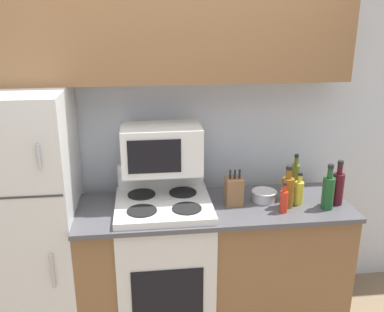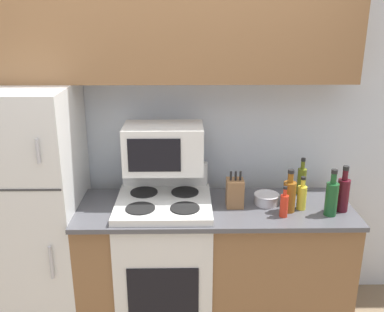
{
  "view_description": "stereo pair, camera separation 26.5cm",
  "coord_description": "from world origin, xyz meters",
  "px_view_note": "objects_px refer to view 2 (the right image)",
  "views": [
    {
      "loc": [
        -0.14,
        -2.24,
        2.1
      ],
      "look_at": [
        0.16,
        0.25,
        1.25
      ],
      "focal_mm": 40.0,
      "sensor_mm": 36.0,
      "label": 1
    },
    {
      "loc": [
        0.13,
        -2.26,
        2.1
      ],
      "look_at": [
        0.16,
        0.25,
        1.25
      ],
      "focal_mm": 40.0,
      "sensor_mm": 36.0,
      "label": 2
    }
  ],
  "objects_px": {
    "bottle_wine_green": "(332,197)",
    "bottle_cooking_spray": "(302,196)",
    "refrigerator": "(34,212)",
    "bowl": "(267,198)",
    "stove": "(165,262)",
    "bottle_hot_sauce": "(284,205)",
    "microwave": "(164,148)",
    "bottle_whiskey": "(289,195)",
    "knife_block": "(235,193)",
    "bottle_wine_red": "(343,194)",
    "bottle_olive_oil": "(302,180)"
  },
  "relations": [
    {
      "from": "bottle_cooking_spray",
      "to": "stove",
      "type": "bearing_deg",
      "value": 176.72
    },
    {
      "from": "knife_block",
      "to": "bottle_cooking_spray",
      "type": "xyz_separation_m",
      "value": [
        0.42,
        -0.05,
        -0.01
      ]
    },
    {
      "from": "bottle_wine_red",
      "to": "bottle_hot_sauce",
      "type": "height_order",
      "value": "bottle_wine_red"
    },
    {
      "from": "microwave",
      "to": "knife_block",
      "type": "height_order",
      "value": "microwave"
    },
    {
      "from": "bottle_wine_green",
      "to": "bottle_whiskey",
      "type": "distance_m",
      "value": 0.25
    },
    {
      "from": "stove",
      "to": "bottle_hot_sauce",
      "type": "distance_m",
      "value": 0.91
    },
    {
      "from": "bottle_wine_green",
      "to": "bottle_hot_sauce",
      "type": "distance_m",
      "value": 0.3
    },
    {
      "from": "bowl",
      "to": "bottle_cooking_spray",
      "type": "xyz_separation_m",
      "value": [
        0.21,
        -0.08,
        0.05
      ]
    },
    {
      "from": "stove",
      "to": "bottle_wine_green",
      "type": "height_order",
      "value": "bottle_wine_green"
    },
    {
      "from": "refrigerator",
      "to": "microwave",
      "type": "distance_m",
      "value": 0.97
    },
    {
      "from": "knife_block",
      "to": "bottle_wine_red",
      "type": "xyz_separation_m",
      "value": [
        0.67,
        -0.08,
        0.02
      ]
    },
    {
      "from": "bottle_hot_sauce",
      "to": "refrigerator",
      "type": "bearing_deg",
      "value": 172.32
    },
    {
      "from": "stove",
      "to": "microwave",
      "type": "bearing_deg",
      "value": 89.65
    },
    {
      "from": "knife_block",
      "to": "bottle_whiskey",
      "type": "xyz_separation_m",
      "value": [
        0.33,
        -0.08,
        0.02
      ]
    },
    {
      "from": "bottle_wine_red",
      "to": "bottle_cooking_spray",
      "type": "xyz_separation_m",
      "value": [
        -0.25,
        0.03,
        -0.03
      ]
    },
    {
      "from": "refrigerator",
      "to": "bowl",
      "type": "bearing_deg",
      "value": -1.26
    },
    {
      "from": "bowl",
      "to": "bottle_whiskey",
      "type": "xyz_separation_m",
      "value": [
        0.12,
        -0.11,
        0.07
      ]
    },
    {
      "from": "bottle_wine_red",
      "to": "bottle_olive_oil",
      "type": "bearing_deg",
      "value": 125.06
    },
    {
      "from": "knife_block",
      "to": "bottle_hot_sauce",
      "type": "distance_m",
      "value": 0.32
    },
    {
      "from": "refrigerator",
      "to": "bottle_cooking_spray",
      "type": "height_order",
      "value": "refrigerator"
    },
    {
      "from": "knife_block",
      "to": "bottle_hot_sauce",
      "type": "xyz_separation_m",
      "value": [
        0.29,
        -0.15,
        -0.02
      ]
    },
    {
      "from": "bowl",
      "to": "stove",
      "type": "bearing_deg",
      "value": -177.6
    },
    {
      "from": "refrigerator",
      "to": "bottle_whiskey",
      "type": "distance_m",
      "value": 1.68
    },
    {
      "from": "knife_block",
      "to": "bottle_whiskey",
      "type": "relative_size",
      "value": 0.87
    },
    {
      "from": "knife_block",
      "to": "bottle_hot_sauce",
      "type": "relative_size",
      "value": 1.22
    },
    {
      "from": "stove",
      "to": "bottle_whiskey",
      "type": "distance_m",
      "value": 0.95
    },
    {
      "from": "stove",
      "to": "bottle_olive_oil",
      "type": "xyz_separation_m",
      "value": [
        0.94,
        0.19,
        0.52
      ]
    },
    {
      "from": "microwave",
      "to": "bowl",
      "type": "distance_m",
      "value": 0.75
    },
    {
      "from": "microwave",
      "to": "bottle_wine_green",
      "type": "height_order",
      "value": "microwave"
    },
    {
      "from": "refrigerator",
      "to": "bottle_wine_red",
      "type": "distance_m",
      "value": 2.01
    },
    {
      "from": "microwave",
      "to": "bottle_olive_oil",
      "type": "xyz_separation_m",
      "value": [
        0.94,
        0.07,
        -0.26
      ]
    },
    {
      "from": "knife_block",
      "to": "bottle_hot_sauce",
      "type": "bearing_deg",
      "value": -28.09
    },
    {
      "from": "refrigerator",
      "to": "microwave",
      "type": "bearing_deg",
      "value": 3.87
    },
    {
      "from": "bottle_olive_oil",
      "to": "refrigerator",
      "type": "bearing_deg",
      "value": -175.91
    },
    {
      "from": "stove",
      "to": "bowl",
      "type": "bearing_deg",
      "value": 2.4
    },
    {
      "from": "bottle_cooking_spray",
      "to": "knife_block",
      "type": "bearing_deg",
      "value": 173.58
    },
    {
      "from": "stove",
      "to": "bottle_hot_sauce",
      "type": "relative_size",
      "value": 5.54
    },
    {
      "from": "stove",
      "to": "bottle_cooking_spray",
      "type": "xyz_separation_m",
      "value": [
        0.88,
        -0.05,
        0.5
      ]
    },
    {
      "from": "microwave",
      "to": "bottle_cooking_spray",
      "type": "xyz_separation_m",
      "value": [
        0.88,
        -0.17,
        -0.27
      ]
    },
    {
      "from": "bottle_hot_sauce",
      "to": "microwave",
      "type": "bearing_deg",
      "value": 159.64
    },
    {
      "from": "bottle_wine_green",
      "to": "bottle_cooking_spray",
      "type": "distance_m",
      "value": 0.18
    },
    {
      "from": "bottle_wine_green",
      "to": "bottle_whiskey",
      "type": "height_order",
      "value": "bottle_wine_green"
    },
    {
      "from": "microwave",
      "to": "bottle_wine_red",
      "type": "xyz_separation_m",
      "value": [
        1.13,
        -0.2,
        -0.24
      ]
    },
    {
      "from": "bottle_whiskey",
      "to": "bottle_cooking_spray",
      "type": "bearing_deg",
      "value": 19.05
    },
    {
      "from": "bottle_whiskey",
      "to": "bottle_cooking_spray",
      "type": "height_order",
      "value": "bottle_whiskey"
    },
    {
      "from": "refrigerator",
      "to": "bottle_hot_sauce",
      "type": "bearing_deg",
      "value": -7.68
    },
    {
      "from": "bottle_cooking_spray",
      "to": "bottle_wine_green",
      "type": "bearing_deg",
      "value": -28.6
    },
    {
      "from": "knife_block",
      "to": "bottle_wine_green",
      "type": "relative_size",
      "value": 0.82
    },
    {
      "from": "bottle_wine_red",
      "to": "microwave",
      "type": "bearing_deg",
      "value": 169.97
    },
    {
      "from": "bottle_wine_green",
      "to": "bottle_cooking_spray",
      "type": "xyz_separation_m",
      "value": [
        -0.16,
        0.09,
        -0.03
      ]
    }
  ]
}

